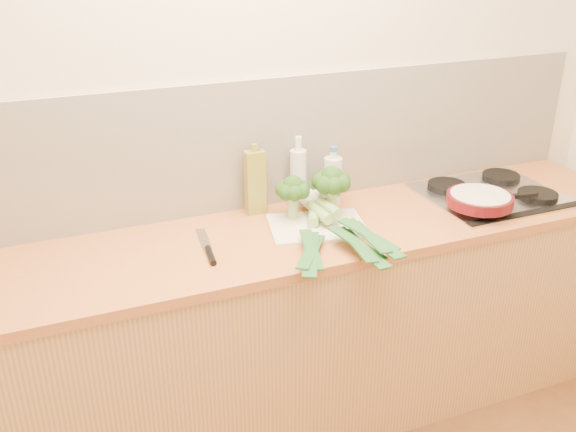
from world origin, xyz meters
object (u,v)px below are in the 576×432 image
gas_hob (492,193)px  skillet (480,199)px  chopping_board (317,226)px  chefs_knife (209,251)px

gas_hob → skillet: bearing=-142.8°
gas_hob → chopping_board: bearing=-180.0°
chopping_board → skillet: 0.69m
chopping_board → skillet: size_ratio=0.94×
chefs_knife → skillet: skillet is taller
chefs_knife → skillet: bearing=2.2°
chopping_board → chefs_knife: size_ratio=1.20×
skillet → chopping_board: bearing=179.2°
gas_hob → chopping_board: gas_hob is taller
gas_hob → chefs_knife: size_ratio=1.86×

